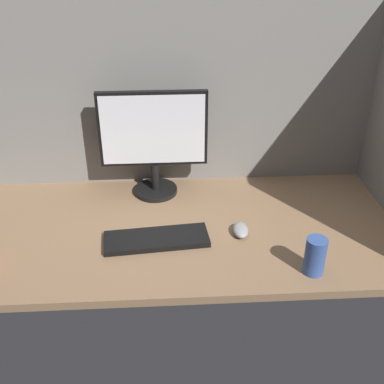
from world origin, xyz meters
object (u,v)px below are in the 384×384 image
object	(u,v)px
monitor	(155,139)
keyboard	(158,239)
mug_ceramic_blue	(316,256)
mouse	(242,230)

from	to	relation	value
monitor	keyboard	bearing A→B (deg)	-89.12
keyboard	mug_ceramic_blue	size ratio (longest dim) A/B	2.85
monitor	mug_ceramic_blue	size ratio (longest dim) A/B	3.34
keyboard	mouse	distance (cm)	30.67
mug_ceramic_blue	mouse	bearing A→B (deg)	132.04
monitor	keyboard	distance (cm)	42.44
monitor	mouse	size ratio (longest dim) A/B	4.52
monitor	mouse	world-z (taller)	monitor
keyboard	mouse	bearing A→B (deg)	0.06
mouse	mug_ceramic_blue	world-z (taller)	mug_ceramic_blue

